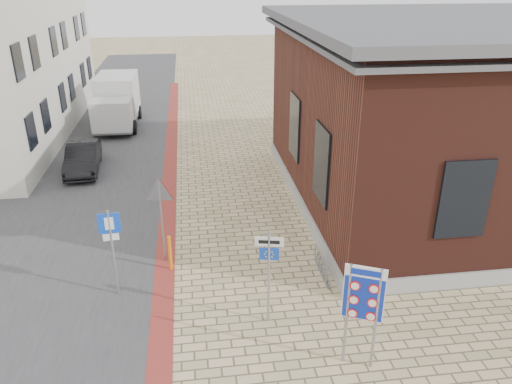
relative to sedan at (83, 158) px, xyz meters
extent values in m
plane|color=tan|center=(5.79, -11.73, -0.62)|extent=(120.00, 120.00, 0.00)
cube|color=#38383A|center=(0.29, 3.27, -0.61)|extent=(7.00, 60.00, 0.02)
cube|color=maroon|center=(3.79, -1.73, -0.61)|extent=(0.60, 40.00, 0.02)
cube|color=gray|center=(14.79, -4.73, -0.37)|extent=(12.15, 12.15, 0.50)
cube|color=#471E16|center=(14.79, -4.73, 2.88)|extent=(12.00, 12.00, 6.00)
cube|color=#4D4D52|center=(14.79, -4.73, 6.03)|extent=(13.00, 13.00, 0.30)
cube|color=#4D4D52|center=(14.79, -4.73, 5.63)|extent=(12.70, 12.70, 0.15)
cube|color=black|center=(8.77, -7.73, 2.18)|extent=(0.12, 1.60, 2.40)
cube|color=black|center=(8.77, -3.73, 2.18)|extent=(0.12, 1.60, 2.40)
cube|color=black|center=(11.79, -10.75, 2.18)|extent=(1.40, 0.12, 2.20)
cube|color=black|center=(-1.69, -0.93, 1.58)|extent=(0.10, 1.10, 1.40)
cube|color=black|center=(-1.69, 1.47, 1.58)|extent=(0.10, 1.10, 1.40)
cube|color=black|center=(-1.69, -0.93, 4.38)|extent=(0.10, 1.10, 1.40)
cube|color=black|center=(-1.69, 1.47, 4.38)|extent=(0.10, 1.10, 1.40)
cube|color=black|center=(-1.69, 5.07, 1.58)|extent=(0.10, 1.10, 1.40)
cube|color=black|center=(-1.69, 7.47, 1.58)|extent=(0.10, 1.10, 1.40)
cube|color=black|center=(-1.69, 5.07, 4.38)|extent=(0.10, 1.10, 1.40)
cube|color=black|center=(-1.69, 7.47, 4.38)|extent=(0.10, 1.10, 1.40)
cube|color=beige|center=(-5.21, 12.27, 3.38)|extent=(7.00, 6.00, 8.00)
cube|color=black|center=(-1.69, 11.07, 1.58)|extent=(0.10, 1.10, 1.40)
cube|color=black|center=(-1.69, 13.47, 1.58)|extent=(0.10, 1.10, 1.40)
cube|color=black|center=(-1.69, 11.07, 4.38)|extent=(0.10, 1.10, 1.40)
cube|color=black|center=(-1.69, 13.47, 4.38)|extent=(0.10, 1.10, 1.40)
torus|color=slate|center=(8.44, -10.13, -0.34)|extent=(0.04, 0.60, 0.60)
torus|color=slate|center=(8.44, -9.83, -0.34)|extent=(0.04, 0.60, 0.60)
torus|color=slate|center=(8.44, -9.53, -0.34)|extent=(0.04, 0.60, 0.60)
torus|color=slate|center=(8.44, -9.23, -0.34)|extent=(0.04, 0.60, 0.60)
torus|color=slate|center=(8.44, -8.93, -0.34)|extent=(0.04, 0.60, 0.60)
cube|color=slate|center=(8.44, -9.53, -0.60)|extent=(0.08, 1.60, 0.04)
imported|color=black|center=(0.00, 0.00, 0.00)|extent=(1.56, 3.86, 1.25)
cube|color=slate|center=(0.76, 6.79, -0.18)|extent=(2.10, 5.28, 0.24)
cube|color=silver|center=(0.74, 4.94, 0.60)|extent=(2.06, 1.68, 1.56)
cube|color=black|center=(0.74, 4.21, 0.89)|extent=(1.85, 0.10, 0.78)
cube|color=silver|center=(0.77, 7.67, 1.08)|extent=(2.18, 3.53, 2.14)
cylinder|color=black|center=(-0.28, 5.24, -0.23)|extent=(0.25, 0.78, 0.78)
cylinder|color=black|center=(1.77, 5.22, -0.23)|extent=(0.25, 0.78, 0.78)
cylinder|color=black|center=(-0.25, 8.36, -0.23)|extent=(0.25, 0.78, 0.78)
cylinder|color=black|center=(1.80, 8.34, -0.23)|extent=(0.25, 0.78, 0.78)
cylinder|color=gray|center=(8.01, -13.09, 0.69)|extent=(0.07, 0.07, 2.62)
cylinder|color=gray|center=(8.58, -13.36, 0.69)|extent=(0.07, 0.07, 2.62)
cube|color=white|center=(8.29, -13.23, 1.32)|extent=(0.83, 0.42, 1.35)
cube|color=#0D28A6|center=(8.29, -13.23, 1.32)|extent=(0.80, 0.41, 1.31)
cube|color=white|center=(8.29, -13.23, 1.86)|extent=(0.80, 0.41, 0.25)
cylinder|color=gray|center=(6.52, -11.43, 0.69)|extent=(0.07, 0.07, 2.62)
cube|color=silver|center=(6.52, -11.43, 1.71)|extent=(0.70, 0.20, 0.25)
cube|color=#0F38B7|center=(6.52, -11.43, 1.37)|extent=(0.48, 0.15, 0.32)
cylinder|color=gray|center=(2.56, -9.73, 0.68)|extent=(0.07, 0.07, 2.60)
cube|color=blue|center=(2.56, -9.73, 1.61)|extent=(0.57, 0.09, 0.57)
cube|color=white|center=(2.56, -9.73, 1.20)|extent=(0.42, 0.07, 0.19)
cylinder|color=gray|center=(3.79, -8.05, 0.69)|extent=(0.07, 0.07, 2.63)
cylinder|color=orange|center=(3.99, -8.67, -0.05)|extent=(0.13, 0.13, 1.14)
camera|label=1|loc=(4.79, -21.69, 7.70)|focal=35.00mm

